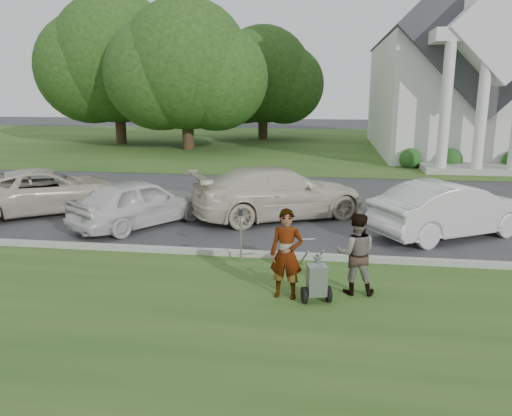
% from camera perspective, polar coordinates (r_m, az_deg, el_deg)
% --- Properties ---
extents(ground, '(120.00, 120.00, 0.00)m').
position_cam_1_polar(ground, '(11.34, 1.11, -6.61)').
color(ground, '#333335').
rests_on(ground, ground).
extents(grass_strip, '(80.00, 7.00, 0.01)m').
position_cam_1_polar(grass_strip, '(8.60, -1.44, -13.32)').
color(grass_strip, '#2A4D1A').
rests_on(grass_strip, ground).
extents(church_lawn, '(80.00, 30.00, 0.01)m').
position_cam_1_polar(church_lawn, '(37.80, 6.26, 7.35)').
color(church_lawn, '#2A4D1A').
rests_on(church_lawn, ground).
extents(curb, '(80.00, 0.18, 0.15)m').
position_cam_1_polar(curb, '(11.83, 1.45, -5.37)').
color(curb, '#9E9E93').
rests_on(curb, ground).
extents(church, '(9.19, 19.00, 24.10)m').
position_cam_1_polar(church, '(34.62, 21.92, 15.81)').
color(church, white).
rests_on(church, ground).
extents(tree_left, '(10.63, 8.40, 9.71)m').
position_cam_1_polar(tree_left, '(33.90, -8.01, 15.27)').
color(tree_left, '#332316').
rests_on(tree_left, ground).
extents(tree_far, '(11.64, 9.20, 10.73)m').
position_cam_1_polar(tree_far, '(38.77, -15.63, 15.52)').
color(tree_far, '#332316').
rests_on(tree_far, ground).
extents(tree_back, '(9.61, 7.60, 8.89)m').
position_cam_1_polar(tree_back, '(40.93, 0.79, 14.49)').
color(tree_back, '#332316').
rests_on(tree_back, ground).
extents(striping_cart, '(0.70, 1.13, 0.98)m').
position_cam_1_polar(striping_cart, '(9.39, 6.93, -8.28)').
color(striping_cart, black).
rests_on(striping_cart, ground).
extents(person_left, '(0.67, 0.49, 1.72)m').
position_cam_1_polar(person_left, '(9.39, 3.49, -5.35)').
color(person_left, '#999999').
rests_on(person_left, ground).
extents(person_right, '(0.78, 0.62, 1.59)m').
position_cam_1_polar(person_right, '(9.78, 11.33, -5.22)').
color(person_right, '#999999').
rests_on(person_right, ground).
extents(parking_meter_near, '(0.09, 0.08, 1.30)m').
position_cam_1_polar(parking_meter_near, '(11.29, -1.75, -2.34)').
color(parking_meter_near, gray).
rests_on(parking_meter_near, ground).
extents(car_a, '(5.47, 4.91, 1.41)m').
position_cam_1_polar(car_a, '(17.46, -22.84, 1.83)').
color(car_a, beige).
rests_on(car_a, ground).
extents(car_b, '(3.66, 4.31, 1.39)m').
position_cam_1_polar(car_b, '(14.83, -13.17, 0.62)').
color(car_b, silver).
rests_on(car_b, ground).
extents(car_c, '(5.83, 4.51, 1.58)m').
position_cam_1_polar(car_c, '(15.38, 2.67, 1.75)').
color(car_c, beige).
rests_on(car_c, ground).
extents(car_d, '(4.68, 3.66, 1.48)m').
position_cam_1_polar(car_d, '(14.40, 21.44, -0.14)').
color(car_d, silver).
rests_on(car_d, ground).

